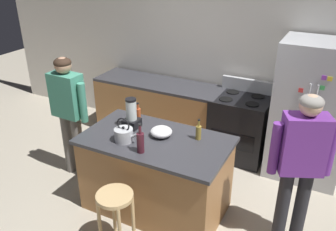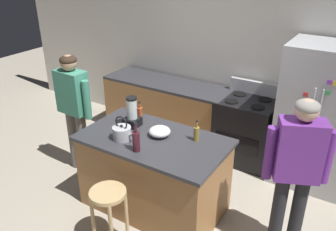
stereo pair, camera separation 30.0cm
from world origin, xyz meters
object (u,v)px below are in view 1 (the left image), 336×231
at_px(kitchen_island, 156,174).
at_px(bottle_cooking_sauce, 138,113).
at_px(stove_range, 239,127).
at_px(person_by_island_left, 68,107).
at_px(tea_kettle, 124,134).
at_px(blender_appliance, 132,115).
at_px(mixing_bowl, 161,132).
at_px(bottle_wine, 141,142).
at_px(refrigerator, 311,112).
at_px(bottle_vinegar, 198,132).
at_px(person_by_sink_right, 301,159).
at_px(bar_stool, 115,207).

distance_m(kitchen_island, bottle_cooking_sauce, 0.74).
relative_size(stove_range, bottle_cooking_sauce, 5.04).
xyz_separation_m(person_by_island_left, tea_kettle, (1.02, -0.30, 0.01)).
bearing_deg(person_by_island_left, bottle_cooking_sauce, 12.99).
relative_size(blender_appliance, mixing_bowl, 1.48).
xyz_separation_m(kitchen_island, blender_appliance, (-0.37, 0.12, 0.60)).
relative_size(bottle_wine, tea_kettle, 1.15).
relative_size(refrigerator, bottle_vinegar, 7.61).
relative_size(person_by_sink_right, blender_appliance, 4.65).
bearing_deg(bottle_vinegar, mixing_bowl, -162.25).
relative_size(bottle_cooking_sauce, mixing_bowl, 0.91).
bearing_deg(tea_kettle, stove_range, 65.37).
xyz_separation_m(person_by_island_left, bottle_vinegar, (1.71, 0.09, 0.02)).
bearing_deg(tea_kettle, bottle_wine, -22.44).
bearing_deg(bottle_wine, person_by_island_left, 162.35).
relative_size(stove_range, person_by_sink_right, 0.66).
xyz_separation_m(bottle_wine, mixing_bowl, (0.03, 0.38, -0.06)).
bearing_deg(blender_appliance, kitchen_island, -17.81).
bearing_deg(kitchen_island, person_by_sink_right, 5.92).
bearing_deg(bar_stool, tea_kettle, 113.11).
distance_m(bottle_cooking_sauce, mixing_bowl, 0.50).
bearing_deg(person_by_island_left, bottle_wine, -17.65).
height_order(refrigerator, tea_kettle, refrigerator).
height_order(bar_stool, bottle_wine, bottle_wine).
xyz_separation_m(refrigerator, bottle_vinegar, (-0.99, -1.29, 0.10)).
xyz_separation_m(bottle_vinegar, tea_kettle, (-0.69, -0.39, -0.01)).
relative_size(kitchen_island, bottle_cooking_sauce, 7.40).
bearing_deg(bottle_vinegar, bottle_wine, -128.90).
bearing_deg(stove_range, bottle_cooking_sauce, -127.29).
distance_m(bottle_vinegar, bottle_cooking_sauce, 0.83).
relative_size(kitchen_island, mixing_bowl, 6.73).
bearing_deg(tea_kettle, person_by_island_left, 163.71).
bearing_deg(bottle_cooking_sauce, person_by_island_left, -167.01).
xyz_separation_m(bottle_vinegar, bottle_cooking_sauce, (-0.82, 0.11, -0.01)).
distance_m(person_by_sink_right, bottle_vinegar, 1.05).
xyz_separation_m(bar_stool, bottle_vinegar, (0.46, 0.92, 0.48)).
bearing_deg(stove_range, tea_kettle, -114.63).
bearing_deg(refrigerator, bottle_cooking_sauce, -146.88).
bearing_deg(tea_kettle, bar_stool, -66.89).
bearing_deg(person_by_sink_right, mixing_bowl, -177.32).
distance_m(refrigerator, bottle_cooking_sauce, 2.16).
relative_size(refrigerator, bar_stool, 2.75).
bearing_deg(person_by_island_left, refrigerator, 27.17).
xyz_separation_m(person_by_sink_right, blender_appliance, (-1.83, -0.03, 0.06)).
height_order(refrigerator, person_by_island_left, refrigerator).
relative_size(person_by_sink_right, bottle_wine, 5.18).
relative_size(kitchen_island, stove_range, 1.47).
bearing_deg(person_by_island_left, tea_kettle, -16.29).
bearing_deg(person_by_sink_right, refrigerator, 92.47).
bearing_deg(kitchen_island, bottle_cooking_sauce, 141.93).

